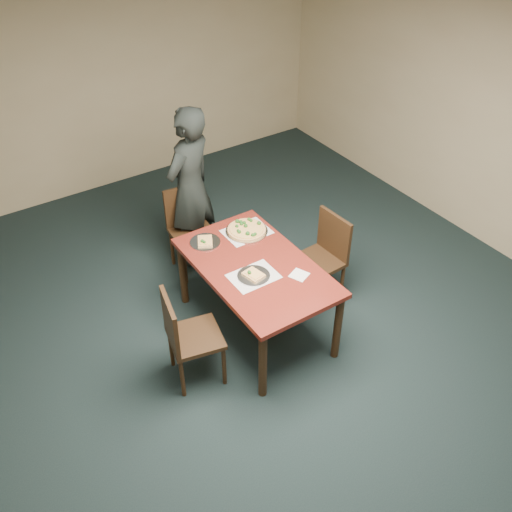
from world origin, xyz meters
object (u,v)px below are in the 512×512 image
dining_table (256,273)px  diner (190,188)px  slice_plate_far (205,242)px  chair_left (186,334)px  chair_right (324,253)px  pizza_pan (247,230)px  chair_far (190,225)px  slice_plate_near (253,275)px

dining_table → diner: (0.04, 1.27, 0.21)m
diner → slice_plate_far: 0.79m
chair_left → chair_right: 1.63m
chair_left → dining_table: bearing=-64.8°
chair_right → pizza_pan: 0.79m
chair_far → slice_plate_far: (-0.16, -0.64, 0.25)m
chair_far → slice_plate_far: size_ratio=3.25×
slice_plate_near → pizza_pan: bearing=62.4°
dining_table → diner: size_ratio=0.86×
chair_left → diner: (0.85, 1.46, 0.35)m
slice_plate_far → chair_far: bearing=75.8°
dining_table → slice_plate_near: slice_plate_near is taller
chair_right → chair_left: bearing=-85.6°
dining_table → slice_plate_near: size_ratio=5.36×
diner → slice_plate_far: (-0.25, -0.74, -0.11)m
slice_plate_near → slice_plate_far: slice_plate_near is taller
pizza_pan → slice_plate_far: (-0.41, 0.06, -0.01)m
chair_far → chair_left: (-0.76, -1.36, 0.00)m
dining_table → slice_plate_far: bearing=111.6°
chair_left → pizza_pan: chair_left is taller
chair_left → diner: 1.73m
chair_left → chair_far: bearing=-17.2°
chair_left → pizza_pan: size_ratio=2.29×
dining_table → pizza_pan: size_ratio=3.77×
chair_far → diner: 0.38m
dining_table → diner: 1.29m
slice_plate_far → diner: bearing=71.1°
chair_far → slice_plate_far: chair_far is taller
chair_right → slice_plate_near: size_ratio=3.25×
diner → slice_plate_near: diner is taller
chair_far → chair_right: size_ratio=1.00×
chair_right → diner: (-0.76, 1.24, 0.35)m
chair_right → slice_plate_near: 0.95m
chair_left → slice_plate_far: chair_left is taller
chair_left → slice_plate_near: 0.75m
diner → pizza_pan: (0.16, -0.81, -0.09)m
slice_plate_near → chair_left: bearing=-174.1°
dining_table → chair_far: (-0.05, 1.17, -0.14)m
dining_table → chair_far: 1.18m
diner → slice_plate_far: size_ratio=6.20×
dining_table → chair_right: chair_right is taller
diner → pizza_pan: 0.83m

